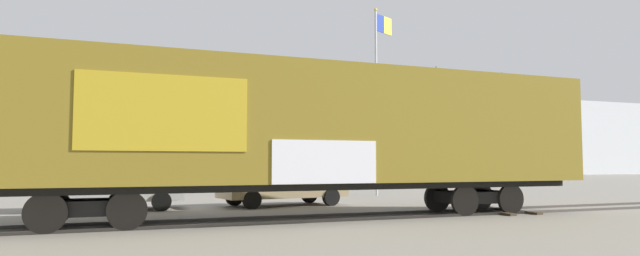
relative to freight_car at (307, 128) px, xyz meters
The scene contains 7 objects.
ground_plane 2.56m from the freight_car, behind, with size 260.00×260.00×0.00m, color slate.
track 2.67m from the freight_car, ahead, with size 60.02×3.13×0.08m.
freight_car is the anchor object (origin of this frame).
flagpole 12.73m from the freight_car, 53.82° to the left, with size 1.34×0.80×9.38m.
hillside 60.29m from the freight_car, 90.06° to the left, with size 143.48×30.74×15.47m.
parked_car_white 7.46m from the freight_car, 134.66° to the left, with size 4.66×2.18×1.83m.
parked_car_tan 5.36m from the freight_car, 81.25° to the left, with size 4.82×2.49×1.75m.
Camera 1 is at (-4.80, -14.19, 1.55)m, focal length 30.22 mm.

